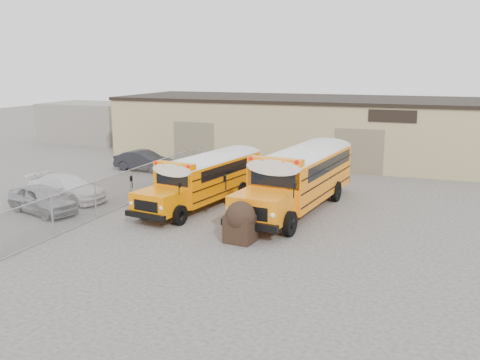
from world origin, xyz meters
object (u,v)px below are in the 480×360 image
(school_bus_right, at_px, (337,154))
(car_white, at_px, (67,188))
(school_bus_left, at_px, (255,159))
(tarp_bundle, at_px, (240,221))
(car_silver, at_px, (42,199))
(car_dark, at_px, (144,161))

(school_bus_right, xyz_separation_m, car_white, (-12.71, -9.21, -1.11))
(school_bus_left, distance_m, car_white, 10.98)
(tarp_bundle, relative_size, car_silver, 0.42)
(car_silver, relative_size, car_dark, 0.97)
(school_bus_left, bearing_deg, tarp_bundle, -74.30)
(school_bus_left, height_order, car_silver, school_bus_left)
(car_white, bearing_deg, car_silver, -159.97)
(car_silver, height_order, car_dark, car_silver)
(school_bus_left, relative_size, school_bus_right, 0.85)
(school_bus_left, height_order, car_dark, school_bus_left)
(school_bus_left, xyz_separation_m, car_white, (-8.10, -7.36, -0.85))
(car_white, height_order, car_dark, car_dark)
(car_white, bearing_deg, car_dark, 11.50)
(tarp_bundle, height_order, car_silver, tarp_bundle)
(school_bus_left, distance_m, car_silver, 12.46)
(car_white, xyz_separation_m, car_dark, (-0.36, 8.61, 0.01))
(school_bus_right, height_order, car_dark, school_bus_right)
(tarp_bundle, bearing_deg, school_bus_left, 105.70)
(tarp_bundle, bearing_deg, school_bus_right, 82.36)
(car_silver, relative_size, car_white, 0.86)
(school_bus_left, relative_size, car_white, 1.97)
(school_bus_left, distance_m, car_dark, 8.59)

